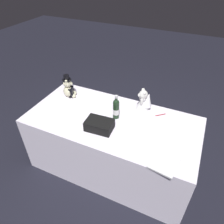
% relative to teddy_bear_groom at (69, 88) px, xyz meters
% --- Properties ---
extents(ground_plane, '(12.00, 12.00, 0.00)m').
position_rel_teddy_bear_groom_xyz_m(ground_plane, '(-0.66, 0.19, -0.86)').
color(ground_plane, black).
extents(reception_table, '(1.84, 0.90, 0.75)m').
position_rel_teddy_bear_groom_xyz_m(reception_table, '(-0.66, 0.19, -0.49)').
color(reception_table, white).
rests_on(reception_table, ground_plane).
extents(teddy_bear_groom, '(0.16, 0.16, 0.29)m').
position_rel_teddy_bear_groom_xyz_m(teddy_bear_groom, '(0.00, 0.00, 0.00)').
color(teddy_bear_groom, beige).
rests_on(teddy_bear_groom, reception_table).
extents(teddy_bear_bride, '(0.22, 0.19, 0.25)m').
position_rel_teddy_bear_groom_xyz_m(teddy_bear_bride, '(-0.91, -0.13, -0.00)').
color(teddy_bear_bride, white).
rests_on(teddy_bear_bride, reception_table).
extents(champagne_bottle, '(0.07, 0.07, 0.28)m').
position_rel_teddy_bear_groom_xyz_m(champagne_bottle, '(-0.69, 0.14, 0.01)').
color(champagne_bottle, '#1A301D').
rests_on(champagne_bottle, reception_table).
extents(signing_pen, '(0.10, 0.09, 0.01)m').
position_rel_teddy_bear_groom_xyz_m(signing_pen, '(-1.11, -0.09, -0.11)').
color(signing_pen, maroon).
rests_on(signing_pen, reception_table).
extents(gift_case_black, '(0.28, 0.20, 0.10)m').
position_rel_teddy_bear_groom_xyz_m(gift_case_black, '(-0.61, 0.38, -0.06)').
color(gift_case_black, black).
rests_on(gift_case_black, reception_table).
extents(guestbook, '(0.26, 0.33, 0.02)m').
position_rel_teddy_bear_groom_xyz_m(guestbook, '(-1.32, 0.51, -0.10)').
color(guestbook, white).
rests_on(guestbook, reception_table).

